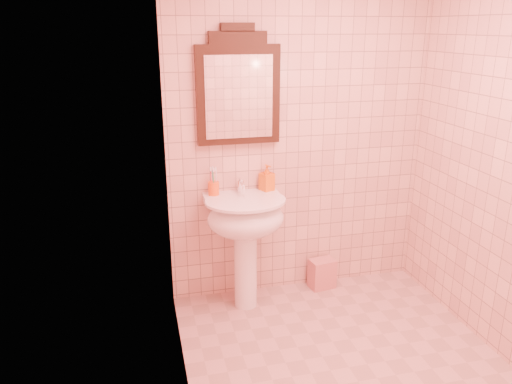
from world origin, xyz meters
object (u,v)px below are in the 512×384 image
object	(u,v)px
mirror	(238,90)
towel	(322,274)
pedestal_sink	(245,225)
toothbrush_cup	(214,188)
soap_dispenser	(267,178)

from	to	relation	value
mirror	towel	distance (m)	1.63
pedestal_sink	mirror	distance (m)	0.97
pedestal_sink	mirror	size ratio (longest dim) A/B	1.03
toothbrush_cup	towel	bearing A→B (deg)	-1.56
toothbrush_cup	towel	size ratio (longest dim) A/B	0.75
toothbrush_cup	soap_dispenser	world-z (taller)	soap_dispenser
mirror	toothbrush_cup	size ratio (longest dim) A/B	4.53
toothbrush_cup	pedestal_sink	bearing A→B (deg)	-36.92
mirror	towel	bearing A→B (deg)	-6.23
mirror	toothbrush_cup	bearing A→B (deg)	-166.42
mirror	towel	size ratio (longest dim) A/B	3.42
soap_dispenser	toothbrush_cup	bearing A→B (deg)	157.34
toothbrush_cup	soap_dispenser	bearing A→B (deg)	1.87
mirror	towel	xyz separation A→B (m)	(0.67, -0.07, -1.49)
mirror	toothbrush_cup	xyz separation A→B (m)	(-0.20, -0.05, -0.70)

